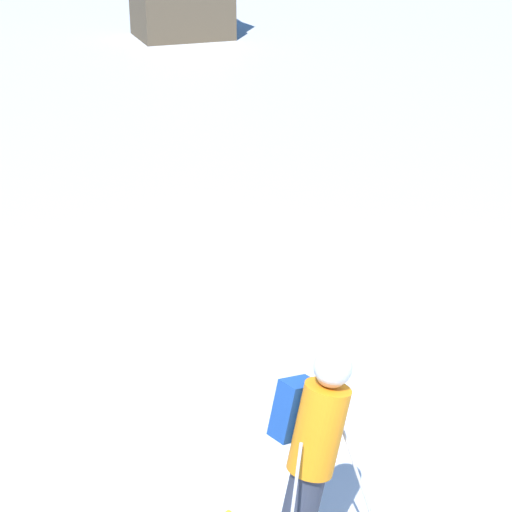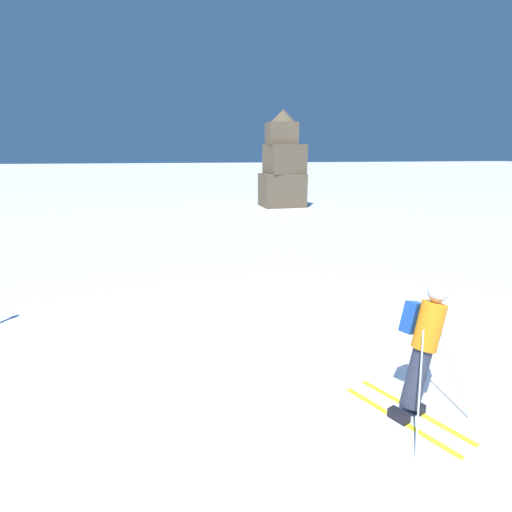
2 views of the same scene
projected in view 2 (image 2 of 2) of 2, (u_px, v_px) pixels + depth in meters
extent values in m
plane|color=white|center=(460.00, 405.00, 5.78)|extent=(300.00, 300.00, 0.00)
cube|color=yellow|center=(398.00, 419.00, 5.47)|extent=(0.74, 1.70, 0.01)
cube|color=yellow|center=(414.00, 410.00, 5.67)|extent=(0.74, 1.70, 0.01)
cube|color=black|center=(399.00, 415.00, 5.45)|extent=(0.23, 0.31, 0.12)
cube|color=black|center=(414.00, 406.00, 5.65)|extent=(0.23, 0.31, 0.12)
cylinder|color=#2D3342|center=(416.00, 378.00, 5.51)|extent=(0.53, 0.41, 0.88)
cylinder|color=orange|center=(429.00, 326.00, 5.44)|extent=(0.58, 0.50, 0.72)
sphere|color=tan|center=(437.00, 294.00, 5.40)|extent=(0.36, 0.33, 0.29)
sphere|color=silver|center=(438.00, 292.00, 5.39)|extent=(0.41, 0.38, 0.33)
cube|color=#194293|center=(413.00, 317.00, 5.64)|extent=(0.42, 0.31, 0.50)
cylinder|color=#B7B7BC|center=(420.00, 391.00, 5.02)|extent=(0.53, 0.77, 1.30)
cylinder|color=#B7B7BC|center=(454.00, 374.00, 5.52)|extent=(0.31, 0.46, 1.18)
cube|color=brown|center=(282.00, 190.00, 27.16)|extent=(2.79, 2.37, 2.21)
cube|color=brown|center=(284.00, 159.00, 26.60)|extent=(2.58, 2.38, 1.89)
cube|color=brown|center=(281.00, 134.00, 26.27)|extent=(2.04, 1.95, 1.39)
cone|color=brown|center=(283.00, 116.00, 25.96)|extent=(1.68, 1.68, 0.82)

